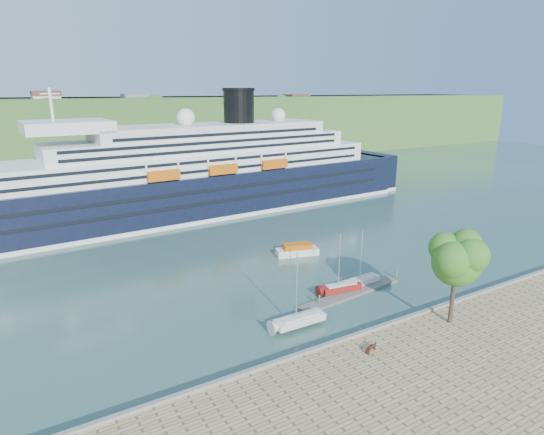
{
  "coord_description": "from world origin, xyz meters",
  "views": [
    {
      "loc": [
        -33.77,
        -33.59,
        26.87
      ],
      "look_at": [
        3.53,
        30.0,
        6.05
      ],
      "focal_mm": 30.0,
      "sensor_mm": 36.0,
      "label": 1
    }
  ],
  "objects": [
    {
      "name": "ground",
      "position": [
        0.0,
        0.0,
        0.0
      ],
      "size": [
        400.0,
        400.0,
        0.0
      ],
      "primitive_type": "plane",
      "color": "#2A4B46",
      "rests_on": "ground"
    },
    {
      "name": "sailboat_white_near",
      "position": [
        -6.8,
        6.0,
        4.51
      ],
      "size": [
        6.99,
        1.98,
        9.01
      ],
      "primitive_type": null,
      "rotation": [
        0.0,
        0.0,
        -0.01
      ],
      "color": "silver",
      "rests_on": "ground"
    },
    {
      "name": "quay_coping",
      "position": [
        0.0,
        -0.2,
        1.15
      ],
      "size": [
        220.0,
        0.5,
        0.3
      ],
      "primitive_type": "cube",
      "color": "slate",
      "rests_on": "promenade"
    },
    {
      "name": "cruise_ship",
      "position": [
        0.03,
        59.99,
        13.67
      ],
      "size": [
        122.43,
        23.57,
        27.33
      ],
      "primitive_type": null,
      "rotation": [
        0.0,
        0.0,
        0.05
      ],
      "color": "black",
      "rests_on": "ground"
    },
    {
      "name": "sailboat_red",
      "position": [
        3.2,
        10.81,
        4.09
      ],
      "size": [
        6.51,
        2.61,
        8.18
      ],
      "primitive_type": null,
      "rotation": [
        0.0,
        0.0,
        -0.14
      ],
      "color": "maroon",
      "rests_on": "ground"
    },
    {
      "name": "sailboat_white_far",
      "position": [
        7.27,
        11.18,
        3.99
      ],
      "size": [
        6.27,
        2.08,
        7.99
      ],
      "primitive_type": null,
      "rotation": [
        0.0,
        0.0,
        0.06
      ],
      "color": "silver",
      "rests_on": "ground"
    },
    {
      "name": "floating_pontoon",
      "position": [
        4.01,
        9.73,
        0.19
      ],
      "size": [
        17.23,
        3.78,
        0.38
      ],
      "primitive_type": null,
      "rotation": [
        0.0,
        0.0,
        0.1
      ],
      "color": "slate",
      "rests_on": "ground"
    },
    {
      "name": "tender_launch",
      "position": [
        6.3,
        26.34,
        0.99
      ],
      "size": [
        7.54,
        4.35,
        1.97
      ],
      "primitive_type": null,
      "rotation": [
        0.0,
        0.0,
        -0.28
      ],
      "color": "#C7570B",
      "rests_on": "ground"
    },
    {
      "name": "promenade_tree",
      "position": [
        7.83,
        -3.26,
        7.0
      ],
      "size": [
        7.24,
        7.24,
        11.99
      ],
      "primitive_type": null,
      "color": "#2A661B",
      "rests_on": "promenade"
    },
    {
      "name": "park_bench",
      "position": [
        -4.33,
        -3.29,
        1.5
      ],
      "size": [
        1.67,
        1.14,
        0.99
      ],
      "primitive_type": null,
      "rotation": [
        0.0,
        0.0,
        0.36
      ],
      "color": "#482414",
      "rests_on": "promenade"
    },
    {
      "name": "far_hillside",
      "position": [
        0.0,
        145.0,
        12.0
      ],
      "size": [
        400.0,
        50.0,
        24.0
      ],
      "primitive_type": "cube",
      "color": "#355B24",
      "rests_on": "ground"
    }
  ]
}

